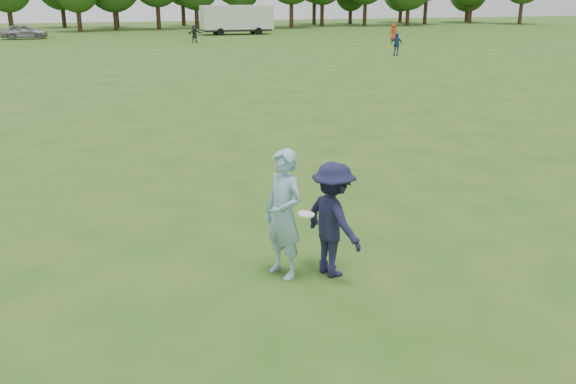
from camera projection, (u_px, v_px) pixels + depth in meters
name	position (u px, v px, depth m)	size (l,w,h in m)	color
ground	(259.00, 283.00, 9.62)	(200.00, 200.00, 0.00)	#244E16
thrower	(284.00, 214.00, 9.60)	(0.76, 0.50, 2.09)	#83AECB
defender	(333.00, 220.00, 9.68)	(1.21, 0.70, 1.88)	#191A38
player_far_b	(396.00, 44.00, 45.39)	(0.95, 0.40, 1.63)	navy
player_far_c	(394.00, 32.00, 59.53)	(0.81, 0.53, 1.66)	red
player_far_d	(195.00, 34.00, 57.42)	(1.52, 0.48, 1.64)	#292929
car_e	(24.00, 32.00, 61.83)	(1.80, 4.47, 1.52)	gray
field_cone	(388.00, 46.00, 51.86)	(0.28, 0.28, 0.30)	orange
disc_in_play	(306.00, 214.00, 9.39)	(0.30, 0.30, 0.05)	white
cargo_trailer	(237.00, 18.00, 68.80)	(9.00, 2.75, 3.20)	silver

